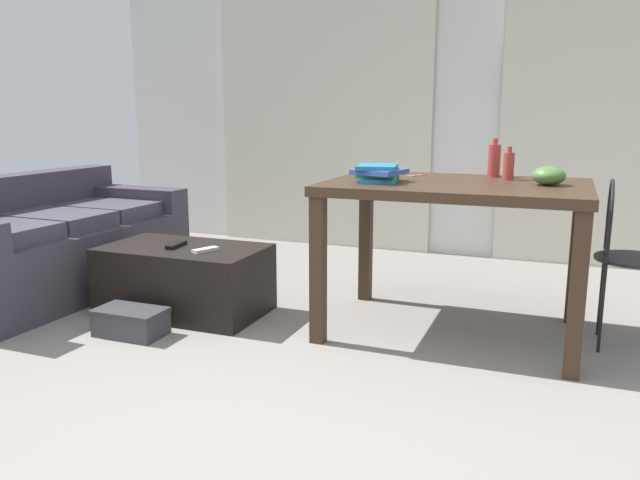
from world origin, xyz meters
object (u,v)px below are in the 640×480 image
(bowl, at_px, (549,176))
(tv_remote_secondary, at_px, (206,250))
(book_stack, at_px, (378,173))
(shoebox, at_px, (131,322))
(tv_remote_primary, at_px, (176,245))
(craft_table, at_px, (456,203))
(bottle_far, at_px, (494,160))
(scissors, at_px, (416,175))
(couch, at_px, (48,246))
(wire_chair, at_px, (622,244))
(coffee_table, at_px, (185,279))
(bottle_near, at_px, (509,166))

(bowl, relative_size, tv_remote_secondary, 1.05)
(book_stack, distance_m, shoebox, 1.50)
(book_stack, relative_size, tv_remote_primary, 1.67)
(craft_table, bearing_deg, bowl, 4.17)
(bottle_far, xyz_separation_m, scissors, (-0.41, -0.10, -0.09))
(couch, height_order, bottle_far, bottle_far)
(tv_remote_primary, bearing_deg, craft_table, 3.61)
(wire_chair, relative_size, tv_remote_secondary, 5.48)
(bowl, xyz_separation_m, tv_remote_secondary, (-1.75, -0.32, -0.45))
(coffee_table, bearing_deg, scissors, 20.41)
(coffee_table, relative_size, craft_table, 0.71)
(couch, bearing_deg, coffee_table, -2.79)
(wire_chair, xyz_separation_m, bowl, (-0.36, -0.06, 0.32))
(couch, height_order, wire_chair, wire_chair)
(coffee_table, height_order, bowl, bowl)
(tv_remote_secondary, bearing_deg, wire_chair, 33.49)
(bottle_far, height_order, scissors, bottle_far)
(wire_chair, xyz_separation_m, tv_remote_primary, (-2.33, -0.34, -0.12))
(wire_chair, distance_m, bottle_far, 0.79)
(couch, xyz_separation_m, tv_remote_primary, (1.03, -0.07, 0.10))
(coffee_table, bearing_deg, book_stack, 4.76)
(craft_table, height_order, book_stack, book_stack)
(couch, bearing_deg, book_stack, 1.10)
(book_stack, bearing_deg, bottle_far, 42.18)
(craft_table, xyz_separation_m, bottle_far, (0.14, 0.34, 0.20))
(coffee_table, distance_m, book_stack, 1.30)
(coffee_table, bearing_deg, craft_table, 8.52)
(shoebox, bearing_deg, bottle_near, 26.34)
(craft_table, distance_m, tv_remote_secondary, 1.38)
(bottle_near, height_order, book_stack, bottle_near)
(coffee_table, xyz_separation_m, tv_remote_secondary, (0.19, -0.06, 0.20))
(couch, relative_size, shoebox, 4.89)
(scissors, bearing_deg, wire_chair, -7.59)
(bottle_near, height_order, tv_remote_primary, bottle_near)
(craft_table, bearing_deg, couch, -176.15)
(tv_remote_secondary, bearing_deg, bowl, 33.54)
(tv_remote_secondary, bearing_deg, bottle_near, 41.25)
(bottle_near, bearing_deg, tv_remote_secondary, -161.94)
(bottle_far, bearing_deg, tv_remote_secondary, -156.72)
(bottle_near, bearing_deg, bowl, -41.81)
(couch, height_order, bowl, bowl)
(bowl, bearing_deg, bottle_far, 133.70)
(bottle_far, height_order, tv_remote_primary, bottle_far)
(bottle_near, distance_m, scissors, 0.50)
(bottle_near, xyz_separation_m, bowl, (0.21, -0.18, -0.03))
(bottle_far, distance_m, scissors, 0.43)
(couch, xyz_separation_m, bottle_far, (2.71, 0.51, 0.59))
(book_stack, distance_m, tv_remote_primary, 1.25)
(wire_chair, distance_m, bowl, 0.49)
(bowl, distance_m, shoebox, 2.25)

